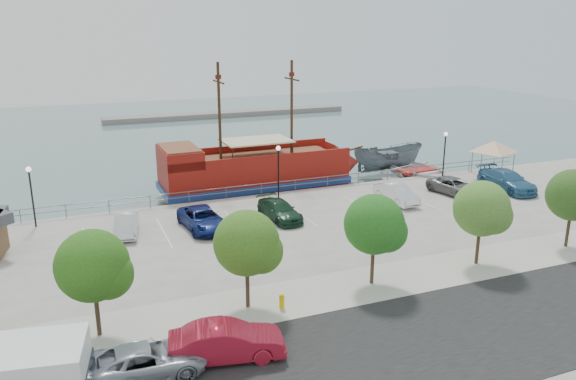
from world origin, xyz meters
name	(u,v)px	position (x,y,z in m)	size (l,w,h in m)	color
ground	(312,236)	(0.00, 0.00, -1.00)	(160.00, 160.00, 0.00)	slate
street	(458,334)	(0.00, -16.00, 0.01)	(100.00, 8.00, 0.04)	black
sidewalk	(387,280)	(0.00, -10.00, 0.01)	(100.00, 4.00, 0.05)	#B9B29F
seawall_railing	(273,187)	(0.00, 7.80, 0.53)	(50.00, 0.06, 1.00)	#5E5E5E
far_shore	(229,114)	(10.00, 55.00, -0.60)	(40.00, 3.00, 0.80)	gray
pirate_ship	(269,170)	(1.12, 11.67, 1.02)	(19.16, 5.63, 12.04)	maroon
patrol_boat	(388,161)	(14.22, 13.01, 0.39)	(2.70, 7.18, 2.78)	slate
speedboat	(419,173)	(15.56, 9.51, -0.21)	(5.42, 7.58, 1.57)	white
dock_west	(105,217)	(-13.25, 9.20, -0.82)	(6.46, 1.85, 0.37)	gray
dock_mid	(362,187)	(9.24, 9.20, -0.82)	(6.42, 1.84, 0.37)	slate
dock_east	(419,180)	(15.43, 9.20, -0.80)	(7.09, 2.02, 0.40)	gray
canopy_tent	(494,141)	(20.57, 5.40, 3.33)	(6.08, 6.08, 3.82)	slate
street_van	(146,361)	(-13.50, -13.91, 0.68)	(2.25, 4.89, 1.36)	#9199A4
street_sedan	(227,342)	(-10.19, -13.93, 0.79)	(1.68, 4.81, 1.58)	maroon
fire_hydrant	(282,301)	(-6.52, -10.80, 0.43)	(0.28, 0.28, 0.80)	#E3B800
lamp_post_left	(31,186)	(-18.00, 6.50, 2.94)	(0.36, 0.36, 4.28)	black
lamp_post_mid	(278,163)	(0.00, 6.50, 2.94)	(0.36, 0.36, 4.28)	black
lamp_post_right	(445,147)	(16.00, 6.50, 2.94)	(0.36, 0.36, 4.28)	black
tree_b	(96,268)	(-14.85, -10.07, 3.30)	(3.30, 3.20, 5.00)	#473321
tree_c	(250,245)	(-7.85, -10.07, 3.30)	(3.30, 3.20, 5.00)	#473321
tree_d	(377,226)	(-0.85, -10.07, 3.30)	(3.30, 3.20, 5.00)	#473321
tree_e	(484,210)	(6.15, -10.07, 3.30)	(3.30, 3.20, 5.00)	#473321
tree_f	(576,197)	(13.15, -10.07, 3.30)	(3.30, 3.20, 5.00)	#473321
parked_car_b	(126,224)	(-12.33, 2.70, 0.69)	(1.46, 4.17, 1.38)	silver
parked_car_c	(203,219)	(-7.39, 1.76, 0.71)	(2.37, 5.13, 1.42)	navy
parked_car_d	(280,210)	(-1.80, 1.62, 0.67)	(1.89, 4.64, 1.35)	#163723
parked_car_f	(396,193)	(8.16, 1.94, 0.74)	(1.56, 4.47, 1.47)	white
parked_car_g	(455,186)	(13.83, 2.02, 0.67)	(2.23, 4.82, 1.34)	slate
parked_car_h	(507,181)	(18.67, 1.37, 0.84)	(2.34, 5.76, 1.67)	#2F658B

